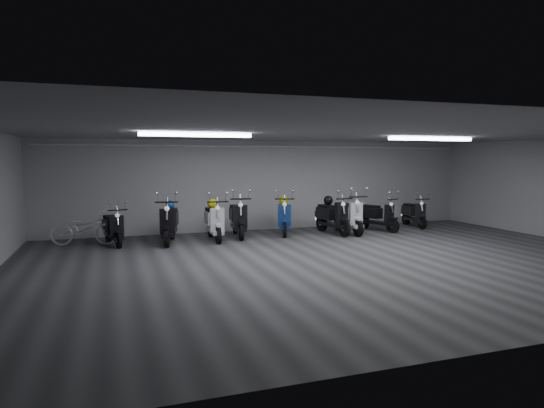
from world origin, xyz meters
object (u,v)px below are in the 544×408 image
object	(u,v)px
scooter_3	(238,212)
scooter_9	(414,209)
helmet_1	(170,205)
helmet_3	(328,200)
scooter_7	(378,211)
helmet_0	(212,204)
scooter_6	(348,210)
scooter_0	(113,222)
bicycle	(84,225)
scooter_4	(284,211)
scooter_2	(214,215)
helmet_2	(284,200)
scooter_5	(333,211)
scooter_1	(169,216)

from	to	relation	value
scooter_3	scooter_9	bearing A→B (deg)	7.72
helmet_1	helmet_3	bearing A→B (deg)	-0.49
scooter_7	scooter_9	bearing A→B (deg)	-7.57
helmet_3	helmet_0	bearing A→B (deg)	179.04
scooter_6	helmet_0	xyz separation A→B (m)	(-4.05, 0.35, 0.28)
scooter_0	scooter_3	bearing A→B (deg)	-9.37
helmet_0	scooter_9	bearing A→B (deg)	1.40
scooter_9	bicycle	bearing A→B (deg)	-172.34
scooter_0	scooter_4	size ratio (longest dim) A/B	0.87
scooter_7	helmet_1	distance (m)	6.32
scooter_9	helmet_1	size ratio (longest dim) A/B	6.87
scooter_4	helmet_1	world-z (taller)	scooter_4
scooter_2	helmet_2	world-z (taller)	scooter_2
scooter_3	scooter_6	size ratio (longest dim) A/B	0.99
scooter_2	helmet_3	xyz separation A→B (m)	(3.53, 0.20, 0.30)
scooter_2	helmet_2	distance (m)	2.36
scooter_2	scooter_5	bearing A→B (deg)	1.29
scooter_9	helmet_0	size ratio (longest dim) A/B	5.83
scooter_0	helmet_3	xyz separation A→B (m)	(6.16, 0.08, 0.39)
scooter_1	scooter_3	distance (m)	2.01
scooter_2	scooter_7	xyz separation A→B (m)	(5.16, 0.05, -0.06)
scooter_9	helmet_3	size ratio (longest dim) A/B	5.63
scooter_3	scooter_9	size ratio (longest dim) A/B	1.19
bicycle	scooter_3	bearing A→B (deg)	-78.85
scooter_4	scooter_9	size ratio (longest dim) A/B	1.15
bicycle	helmet_2	size ratio (longest dim) A/B	6.04
helmet_1	scooter_7	bearing A→B (deg)	-1.75
scooter_3	bicycle	world-z (taller)	scooter_3
helmet_2	scooter_6	bearing A→B (deg)	-21.70
scooter_0	scooter_5	size ratio (longest dim) A/B	0.88
scooter_4	scooter_6	bearing A→B (deg)	4.32
scooter_0	scooter_4	world-z (taller)	scooter_4
scooter_5	helmet_2	distance (m)	1.50
scooter_4	bicycle	distance (m)	5.52
scooter_0	scooter_2	xyz separation A→B (m)	(2.63, -0.12, 0.09)
scooter_2	bicycle	size ratio (longest dim) A/B	1.11
scooter_4	helmet_3	size ratio (longest dim) A/B	6.45
bicycle	scooter_5	bearing A→B (deg)	-82.20
scooter_9	helmet_2	xyz separation A→B (m)	(-4.50, 0.20, 0.39)
helmet_2	scooter_2	bearing A→B (deg)	-164.53
scooter_0	scooter_2	distance (m)	2.63
scooter_0	scooter_6	xyz separation A→B (m)	(6.69, -0.21, 0.12)
scooter_1	scooter_5	bearing A→B (deg)	12.11
scooter_7	helmet_0	size ratio (longest dim) A/B	6.20
scooter_3	helmet_2	bearing A→B (deg)	17.43
scooter_5	scooter_0	bearing A→B (deg)	171.26
scooter_7	scooter_9	world-z (taller)	scooter_7
scooter_3	helmet_2	world-z (taller)	scooter_3
scooter_2	scooter_3	xyz separation A→B (m)	(0.77, 0.35, 0.02)
helmet_0	helmet_1	xyz separation A→B (m)	(-1.16, -0.02, 0.00)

